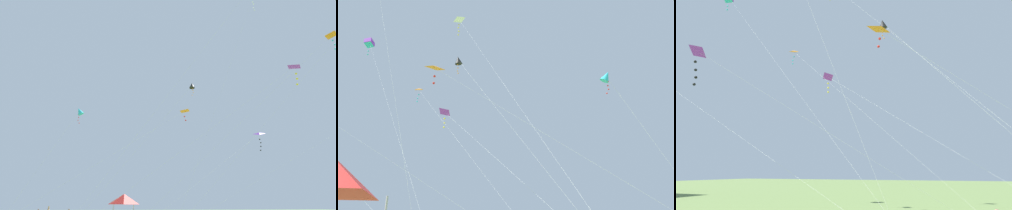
% 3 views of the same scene
% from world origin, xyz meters
% --- Properties ---
extents(kite_purple_box_1, '(8.08, 21.28, 23.65)m').
position_xyz_m(kite_purple_box_1, '(10.22, 29.90, 23.13)').
color(kite_purple_box_1, silver).
rests_on(kite_purple_box_1, ground).
extents(kite_orange_delta_2, '(5.88, 15.09, 11.16)m').
position_xyz_m(kite_orange_delta_2, '(2.83, 10.54, 10.83)').
color(kite_orange_delta_2, silver).
rests_on(kite_orange_delta_2, ground).
extents(kite_cyan_diamond_3, '(1.90, 4.66, 9.61)m').
position_xyz_m(kite_cyan_diamond_3, '(6.08, 1.33, 9.17)').
color(kite_cyan_diamond_3, silver).
rests_on(kite_cyan_diamond_3, ground).
extents(kite_white_delta_5, '(10.20, 18.33, 23.99)m').
position_xyz_m(kite_white_delta_5, '(12.98, 18.04, 23.45)').
color(kite_white_delta_5, silver).
rests_on(kite_white_delta_5, ground).
extents(kite_black_diamond_6, '(1.63, 10.37, 12.93)m').
position_xyz_m(kite_black_diamond_6, '(5.13, 10.85, 12.55)').
color(kite_black_diamond_6, silver).
rests_on(kite_black_diamond_6, ground).
extents(kite_orange_delta_7, '(4.77, 16.55, 15.38)m').
position_xyz_m(kite_orange_delta_7, '(10.93, 21.01, 14.94)').
color(kite_orange_delta_7, silver).
rests_on(kite_orange_delta_7, ground).
extents(kite_purple_delta_9, '(7.04, 16.61, 12.23)m').
position_xyz_m(kite_purple_delta_9, '(10.93, 17.25, 11.80)').
color(kite_purple_delta_9, silver).
rests_on(kite_purple_delta_9, ground).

